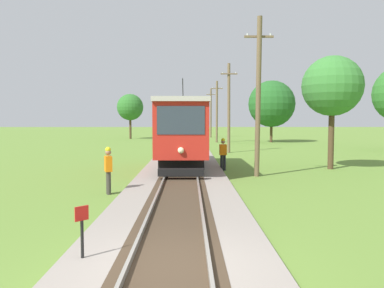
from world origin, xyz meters
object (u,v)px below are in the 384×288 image
Objects in this scene: trackside_signal_marker at (82,233)px; tree_horizon at (332,86)px; second_worker at (223,153)px; utility_pole_near_tram at (258,96)px; utility_pole_far at (217,111)px; red_tram at (183,131)px; utility_pole_mid at (229,107)px; utility_pole_distant at (211,112)px; tree_left_near at (130,107)px; tree_right_far at (272,104)px; track_worker at (108,168)px.

tree_horizon is (10.03, 14.26, 3.97)m from trackside_signal_marker.
utility_pole_near_tram is at bearing 26.66° from second_worker.
utility_pole_far is 25.39m from second_worker.
red_tram is 1.11× the size of utility_pole_near_tram.
utility_pole_near_tram reaches higher than utility_pole_mid.
utility_pole_distant is at bearing 84.44° from red_tram.
utility_pole_near_tram is 5.56m from tree_horizon.
tree_right_far is at bearing -24.10° from tree_left_near.
utility_pole_mid is 4.20× the size of track_worker.
second_worker is (2.22, 0.08, -1.21)m from red_tram.
tree_horizon is at bearing -79.26° from utility_pole_far.
tree_horizon is (8.36, 0.67, 2.45)m from red_tram.
tree_horizon is (4.67, -24.60, 0.86)m from utility_pole_far.
utility_pole_far is 1.16× the size of tree_horizon.
track_worker is 0.24× the size of tree_right_far.
tree_right_far is (6.66, 0.32, 0.88)m from utility_pole_far.
utility_pole_near_tram is 4.30× the size of track_worker.
utility_pole_near_tram is 28.64m from tree_right_far.
track_worker is 8.19m from second_worker.
utility_pole_distant is 1.18× the size of tree_horizon.
track_worker is (-6.36, -17.88, -2.86)m from utility_pole_mid.
utility_pole_far is 0.99× the size of tree_right_far.
utility_pole_near_tram is at bearing -103.44° from tree_right_far.
utility_pole_far is 1.15× the size of tree_left_near.
utility_pole_distant is at bearing 118.31° from tree_right_far.
utility_pole_mid is 19.19m from track_worker.
utility_pole_distant is (-0.00, 12.68, 0.05)m from utility_pole_far.
utility_pole_near_tram is 1.21× the size of tree_horizon.
tree_horizon is (4.67, -37.28, 0.80)m from utility_pole_distant.
utility_pole_far is at bearing 90.00° from utility_pole_mid.
utility_pole_mid is 4.20× the size of second_worker.
red_tram is at bearing -98.31° from utility_pole_far.
red_tram is 27.72m from tree_right_far.
utility_pole_mid is at bearing 167.02° from second_worker.
utility_pole_mid is 6.35× the size of trackside_signal_marker.
utility_pole_mid is 11.76m from second_worker.
trackside_signal_marker is 0.66× the size of track_worker.
utility_pole_near_tram is 1.20× the size of tree_left_near.
utility_pole_far is 4.13× the size of track_worker.
utility_pole_distant is at bearing 172.22° from second_worker.
red_tram is 13.77m from trackside_signal_marker.
tree_right_far is at bearing 76.56° from utility_pole_near_tram.
utility_pole_far is at bearing -90.00° from utility_pole_distant.
utility_pole_mid is 1.17× the size of tree_left_near.
track_worker is at bearing -98.15° from utility_pole_distant.
trackside_signal_marker is at bearing 76.36° from track_worker.
tree_left_near reaches higher than track_worker.
red_tram is 8.74m from tree_horizon.
tree_right_far is (8.13, 25.51, 3.68)m from second_worker.
tree_horizon reaches higher than trackside_signal_marker.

